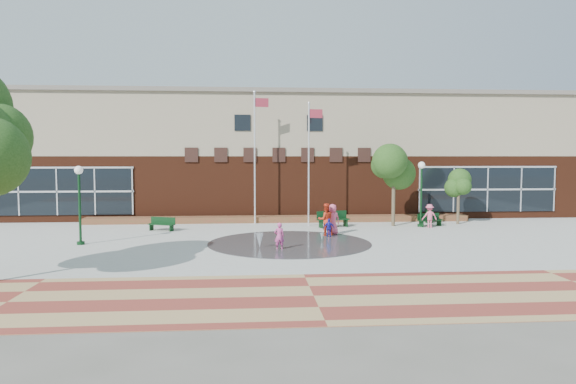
{
  "coord_description": "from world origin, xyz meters",
  "views": [
    {
      "loc": [
        -2.03,
        -23.1,
        4.5
      ],
      "look_at": [
        0.0,
        4.0,
        2.6
      ],
      "focal_mm": 32.0,
      "sensor_mm": 36.0,
      "label": 1
    }
  ],
  "objects": [
    {
      "name": "water_jet_b",
      "position": [
        1.76,
        3.54,
        0.0
      ],
      "size": [
        0.19,
        0.19,
        0.42
      ],
      "primitive_type": "cone",
      "rotation": [
        3.14,
        0.0,
        0.0
      ],
      "color": "white",
      "rests_on": "ground"
    },
    {
      "name": "tree_small_right",
      "position": [
        11.71,
        9.68,
        2.56
      ],
      "size": [
        2.05,
        2.05,
        3.51
      ],
      "color": "#483B2A",
      "rests_on": "ground"
    },
    {
      "name": "ground",
      "position": [
        0.0,
        0.0,
        0.0
      ],
      "size": [
        120.0,
        120.0,
        0.0
      ],
      "primitive_type": "plane",
      "color": "#666056",
      "rests_on": "ground"
    },
    {
      "name": "splash_pad",
      "position": [
        0.0,
        3.0,
        0.0
      ],
      "size": [
        8.4,
        8.4,
        0.01
      ],
      "primitive_type": "cylinder",
      "color": "#383A3D",
      "rests_on": "ground"
    },
    {
      "name": "library_building",
      "position": [
        0.0,
        17.48,
        4.64
      ],
      "size": [
        44.4,
        10.4,
        9.2
      ],
      "color": "#4A2011",
      "rests_on": "ground"
    },
    {
      "name": "child_blue",
      "position": [
        2.34,
        4.81,
        0.53
      ],
      "size": [
        0.66,
        0.41,
        1.06
      ],
      "primitive_type": "imported",
      "rotation": [
        0.0,
        0.0,
        2.88
      ],
      "color": "#211FA5",
      "rests_on": "ground"
    },
    {
      "name": "paver_band",
      "position": [
        0.0,
        -7.0,
        0.0
      ],
      "size": [
        46.0,
        6.0,
        0.01
      ],
      "primitive_type": "cube",
      "color": "brown",
      "rests_on": "ground"
    },
    {
      "name": "flagpole_right",
      "position": [
        1.79,
        9.52,
        4.44
      ],
      "size": [
        0.97,
        0.21,
        7.94
      ],
      "rotation": [
        0.0,
        0.0,
        0.14
      ],
      "color": "white",
      "rests_on": "ground"
    },
    {
      "name": "plaza_concrete",
      "position": [
        0.0,
        4.0,
        0.0
      ],
      "size": [
        46.0,
        18.0,
        0.01
      ],
      "primitive_type": "cube",
      "color": "#A8A8A0",
      "rests_on": "ground"
    },
    {
      "name": "lamp_left",
      "position": [
        -10.61,
        3.41,
        2.49
      ],
      "size": [
        0.42,
        0.42,
        4.01
      ],
      "color": "#0D3316",
      "rests_on": "ground"
    },
    {
      "name": "flower_bed",
      "position": [
        0.0,
        11.6,
        0.0
      ],
      "size": [
        26.0,
        1.2,
        0.4
      ],
      "primitive_type": "cube",
      "color": "maroon",
      "rests_on": "ground"
    },
    {
      "name": "child_splash",
      "position": [
        -0.63,
        1.25,
        0.66
      ],
      "size": [
        0.51,
        0.36,
        1.33
      ],
      "primitive_type": "imported",
      "rotation": [
        0.0,
        0.0,
        3.23
      ],
      "color": "#CD438D",
      "rests_on": "ground"
    },
    {
      "name": "adult_pink",
      "position": [
        2.7,
        5.82,
        0.88
      ],
      "size": [
        0.96,
        0.72,
        1.77
      ],
      "primitive_type": "imported",
      "rotation": [
        0.0,
        0.0,
        3.34
      ],
      "color": "#E45174",
      "rests_on": "ground"
    },
    {
      "name": "water_jet_a",
      "position": [
        -1.56,
        1.69,
        0.0
      ],
      "size": [
        0.37,
        0.37,
        0.72
      ],
      "primitive_type": "cone",
      "rotation": [
        3.14,
        0.0,
        0.0
      ],
      "color": "white",
      "rests_on": "ground"
    },
    {
      "name": "lamp_right",
      "position": [
        8.82,
        8.6,
        2.58
      ],
      "size": [
        0.44,
        0.44,
        4.15
      ],
      "color": "#0D3316",
      "rests_on": "ground"
    },
    {
      "name": "bench_left",
      "position": [
        -7.33,
        8.0,
        0.27
      ],
      "size": [
        1.7,
        1.04,
        0.83
      ],
      "rotation": [
        0.0,
        0.0,
        -0.38
      ],
      "color": "#0D3316",
      "rests_on": "ground"
    },
    {
      "name": "flagpole_left",
      "position": [
        -1.64,
        10.84,
        4.89
      ],
      "size": [
        1.01,
        0.29,
        8.79
      ],
      "rotation": [
        0.0,
        0.0,
        0.21
      ],
      "color": "white",
      "rests_on": "ground"
    },
    {
      "name": "trash_can",
      "position": [
        10.03,
        10.4,
        0.47
      ],
      "size": [
        0.57,
        0.57,
        0.93
      ],
      "color": "#0D3316",
      "rests_on": "ground"
    },
    {
      "name": "bench_mid",
      "position": [
        3.22,
        8.74,
        0.34
      ],
      "size": [
        2.14,
        1.13,
        1.04
      ],
      "rotation": [
        0.0,
        0.0,
        0.28
      ],
      "color": "#0D3316",
      "rests_on": "ground"
    },
    {
      "name": "person_bench",
      "position": [
        9.23,
        8.15,
        0.75
      ],
      "size": [
        0.98,
        0.59,
        1.49
      ],
      "primitive_type": "imported",
      "rotation": [
        0.0,
        0.0,
        3.18
      ],
      "color": "#E85E82",
      "rests_on": "ground"
    },
    {
      "name": "bench_right",
      "position": [
        9.47,
        8.7,
        0.27
      ],
      "size": [
        1.73,
        0.97,
        0.84
      ],
      "rotation": [
        0.0,
        0.0,
        0.32
      ],
      "color": "#0D3316",
      "rests_on": "ground"
    },
    {
      "name": "tree_mid",
      "position": [
        7.18,
        9.09,
        4.03
      ],
      "size": [
        3.28,
        3.28,
        5.53
      ],
      "color": "#483B2A",
      "rests_on": "ground"
    },
    {
      "name": "adult_red",
      "position": [
        2.25,
        5.41,
        0.92
      ],
      "size": [
        0.98,
        0.81,
        1.85
      ],
      "primitive_type": "imported",
      "rotation": [
        0.0,
        0.0,
        3.27
      ],
      "color": "red",
      "rests_on": "ground"
    }
  ]
}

